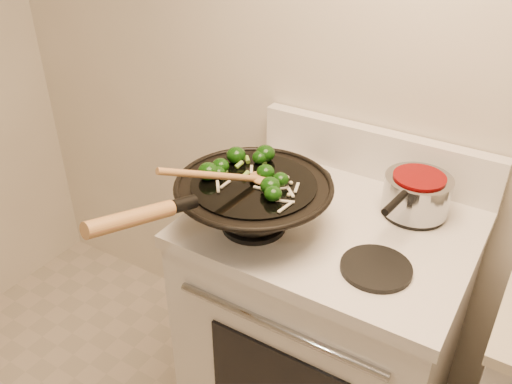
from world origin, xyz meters
The scene contains 5 objects.
stove centered at (-0.14, 1.17, 0.47)m, with size 0.78×0.67×1.08m.
wok centered at (-0.32, 1.01, 1.01)m, with size 0.43×0.71×0.25m.
stirfry centered at (-0.36, 1.05, 1.08)m, with size 0.29×0.25×0.05m.
wooden_spoon centered at (-0.35, 0.96, 1.10)m, with size 0.18×0.30×0.13m.
saucepan centered at (0.04, 1.32, 0.99)m, with size 0.19×0.31×0.11m.
Camera 1 is at (0.33, -0.03, 1.80)m, focal length 38.00 mm.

